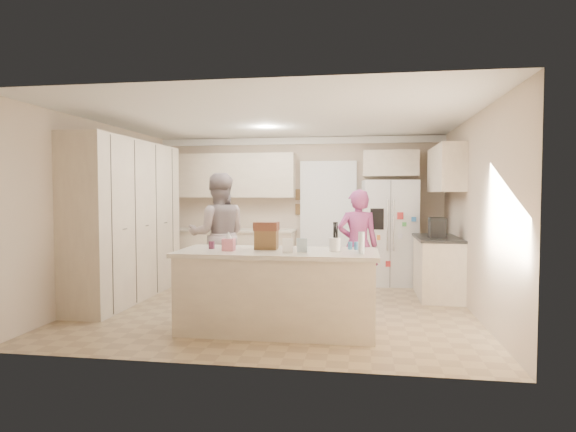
# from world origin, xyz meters

# --- Properties ---
(floor) EXTENTS (5.20, 4.60, 0.02)m
(floor) POSITION_xyz_m (0.00, 0.00, -0.01)
(floor) COLOR #9A825C
(floor) RESTS_ON ground
(ceiling) EXTENTS (5.20, 4.60, 0.02)m
(ceiling) POSITION_xyz_m (0.00, 0.00, 2.61)
(ceiling) COLOR white
(ceiling) RESTS_ON wall_back
(wall_back) EXTENTS (5.20, 0.02, 2.60)m
(wall_back) POSITION_xyz_m (0.00, 2.31, 1.30)
(wall_back) COLOR #C3AF96
(wall_back) RESTS_ON ground
(wall_front) EXTENTS (5.20, 0.02, 2.60)m
(wall_front) POSITION_xyz_m (0.00, -2.31, 1.30)
(wall_front) COLOR #C3AF96
(wall_front) RESTS_ON ground
(wall_left) EXTENTS (0.02, 4.60, 2.60)m
(wall_left) POSITION_xyz_m (-2.61, 0.00, 1.30)
(wall_left) COLOR #C3AF96
(wall_left) RESTS_ON ground
(wall_right) EXTENTS (0.02, 4.60, 2.60)m
(wall_right) POSITION_xyz_m (2.61, 0.00, 1.30)
(wall_right) COLOR #C3AF96
(wall_right) RESTS_ON ground
(crown_back) EXTENTS (5.20, 0.08, 0.12)m
(crown_back) POSITION_xyz_m (0.00, 2.26, 2.53)
(crown_back) COLOR white
(crown_back) RESTS_ON wall_back
(pantry_bank) EXTENTS (0.60, 2.60, 2.35)m
(pantry_bank) POSITION_xyz_m (-2.30, 0.20, 1.18)
(pantry_bank) COLOR beige
(pantry_bank) RESTS_ON floor
(back_base_cab) EXTENTS (2.20, 0.60, 0.88)m
(back_base_cab) POSITION_xyz_m (-1.15, 2.00, 0.44)
(back_base_cab) COLOR beige
(back_base_cab) RESTS_ON floor
(back_countertop) EXTENTS (2.24, 0.63, 0.04)m
(back_countertop) POSITION_xyz_m (-1.15, 1.99, 0.90)
(back_countertop) COLOR beige
(back_countertop) RESTS_ON back_base_cab
(back_upper_cab) EXTENTS (2.20, 0.35, 0.80)m
(back_upper_cab) POSITION_xyz_m (-1.15, 2.12, 1.90)
(back_upper_cab) COLOR beige
(back_upper_cab) RESTS_ON wall_back
(doorway_opening) EXTENTS (0.90, 0.06, 2.10)m
(doorway_opening) POSITION_xyz_m (0.55, 2.28, 1.05)
(doorway_opening) COLOR black
(doorway_opening) RESTS_ON floor
(doorway_casing) EXTENTS (1.02, 0.03, 2.22)m
(doorway_casing) POSITION_xyz_m (0.55, 2.24, 1.05)
(doorway_casing) COLOR white
(doorway_casing) RESTS_ON floor
(wall_frame_upper) EXTENTS (0.15, 0.02, 0.20)m
(wall_frame_upper) POSITION_xyz_m (0.02, 2.27, 1.55)
(wall_frame_upper) COLOR brown
(wall_frame_upper) RESTS_ON wall_back
(wall_frame_lower) EXTENTS (0.15, 0.02, 0.20)m
(wall_frame_lower) POSITION_xyz_m (0.02, 2.27, 1.28)
(wall_frame_lower) COLOR brown
(wall_frame_lower) RESTS_ON wall_back
(refrigerator) EXTENTS (0.95, 0.77, 1.80)m
(refrigerator) POSITION_xyz_m (1.63, 1.95, 0.90)
(refrigerator) COLOR white
(refrigerator) RESTS_ON floor
(fridge_seam) EXTENTS (0.02, 0.02, 1.78)m
(fridge_seam) POSITION_xyz_m (1.63, 1.60, 0.90)
(fridge_seam) COLOR gray
(fridge_seam) RESTS_ON refrigerator
(fridge_dispenser) EXTENTS (0.22, 0.03, 0.35)m
(fridge_dispenser) POSITION_xyz_m (1.41, 1.59, 1.15)
(fridge_dispenser) COLOR black
(fridge_dispenser) RESTS_ON refrigerator
(fridge_handle_l) EXTENTS (0.02, 0.02, 0.85)m
(fridge_handle_l) POSITION_xyz_m (1.58, 1.58, 1.05)
(fridge_handle_l) COLOR silver
(fridge_handle_l) RESTS_ON refrigerator
(fridge_handle_r) EXTENTS (0.02, 0.02, 0.85)m
(fridge_handle_r) POSITION_xyz_m (1.68, 1.58, 1.05)
(fridge_handle_r) COLOR silver
(fridge_handle_r) RESTS_ON refrigerator
(over_fridge_cab) EXTENTS (0.95, 0.35, 0.45)m
(over_fridge_cab) POSITION_xyz_m (1.65, 2.12, 2.10)
(over_fridge_cab) COLOR beige
(over_fridge_cab) RESTS_ON wall_back
(right_base_cab) EXTENTS (0.60, 1.20, 0.88)m
(right_base_cab) POSITION_xyz_m (2.30, 1.00, 0.44)
(right_base_cab) COLOR beige
(right_base_cab) RESTS_ON floor
(right_countertop) EXTENTS (0.63, 1.24, 0.04)m
(right_countertop) POSITION_xyz_m (2.29, 1.00, 0.90)
(right_countertop) COLOR #2D2B28
(right_countertop) RESTS_ON right_base_cab
(right_upper_cab) EXTENTS (0.35, 1.50, 0.70)m
(right_upper_cab) POSITION_xyz_m (2.43, 1.20, 1.95)
(right_upper_cab) COLOR beige
(right_upper_cab) RESTS_ON wall_right
(coffee_maker) EXTENTS (0.22, 0.28, 0.30)m
(coffee_maker) POSITION_xyz_m (2.25, 0.80, 1.07)
(coffee_maker) COLOR black
(coffee_maker) RESTS_ON right_countertop
(island_base) EXTENTS (2.20, 0.90, 0.88)m
(island_base) POSITION_xyz_m (0.20, -1.10, 0.44)
(island_base) COLOR beige
(island_base) RESTS_ON floor
(island_top) EXTENTS (2.28, 0.96, 0.05)m
(island_top) POSITION_xyz_m (0.20, -1.10, 0.90)
(island_top) COLOR beige
(island_top) RESTS_ON island_base
(utensil_crock) EXTENTS (0.13, 0.13, 0.15)m
(utensil_crock) POSITION_xyz_m (0.85, -1.05, 1.00)
(utensil_crock) COLOR white
(utensil_crock) RESTS_ON island_top
(tissue_box) EXTENTS (0.13, 0.13, 0.14)m
(tissue_box) POSITION_xyz_m (-0.35, -1.20, 1.00)
(tissue_box) COLOR #D77184
(tissue_box) RESTS_ON island_top
(tissue_plume) EXTENTS (0.08, 0.08, 0.08)m
(tissue_plume) POSITION_xyz_m (-0.35, -1.20, 1.10)
(tissue_plume) COLOR white
(tissue_plume) RESTS_ON tissue_box
(dollhouse_body) EXTENTS (0.26, 0.18, 0.22)m
(dollhouse_body) POSITION_xyz_m (0.05, -1.00, 1.04)
(dollhouse_body) COLOR brown
(dollhouse_body) RESTS_ON island_top
(dollhouse_roof) EXTENTS (0.28, 0.20, 0.10)m
(dollhouse_roof) POSITION_xyz_m (0.05, -1.00, 1.20)
(dollhouse_roof) COLOR #592D1E
(dollhouse_roof) RESTS_ON dollhouse_body
(jam_jar) EXTENTS (0.07, 0.07, 0.09)m
(jam_jar) POSITION_xyz_m (-0.60, -1.05, 0.97)
(jam_jar) COLOR #59263F
(jam_jar) RESTS_ON island_top
(greeting_card_a) EXTENTS (0.12, 0.06, 0.16)m
(greeting_card_a) POSITION_xyz_m (0.35, -1.30, 1.01)
(greeting_card_a) COLOR white
(greeting_card_a) RESTS_ON island_top
(greeting_card_b) EXTENTS (0.12, 0.05, 0.16)m
(greeting_card_b) POSITION_xyz_m (0.50, -1.25, 1.01)
(greeting_card_b) COLOR silver
(greeting_card_b) RESTS_ON island_top
(water_bottle) EXTENTS (0.07, 0.07, 0.24)m
(water_bottle) POSITION_xyz_m (1.15, -1.25, 1.04)
(water_bottle) COLOR silver
(water_bottle) RESTS_ON island_top
(shaker_salt) EXTENTS (0.05, 0.05, 0.09)m
(shaker_salt) POSITION_xyz_m (1.02, -0.88, 0.97)
(shaker_salt) COLOR teal
(shaker_salt) RESTS_ON island_top
(shaker_pepper) EXTENTS (0.05, 0.05, 0.09)m
(shaker_pepper) POSITION_xyz_m (1.09, -0.88, 0.97)
(shaker_pepper) COLOR teal
(shaker_pepper) RESTS_ON island_top
(teen_boy) EXTENTS (1.09, 0.96, 1.88)m
(teen_boy) POSITION_xyz_m (-1.01, 0.57, 0.94)
(teen_boy) COLOR gray
(teen_boy) RESTS_ON floor
(teen_girl) EXTENTS (0.62, 0.42, 1.63)m
(teen_girl) POSITION_xyz_m (1.10, 0.59, 0.82)
(teen_girl) COLOR #AF4778
(teen_girl) RESTS_ON floor
(fridge_magnets) EXTENTS (0.76, 0.02, 1.44)m
(fridge_magnets) POSITION_xyz_m (1.63, 1.59, 0.90)
(fridge_magnets) COLOR tan
(fridge_magnets) RESTS_ON refrigerator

